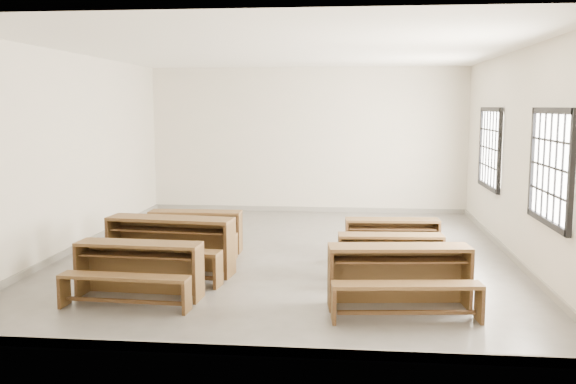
# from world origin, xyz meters

# --- Properties ---
(room) EXTENTS (8.50, 8.50, 3.20)m
(room) POSITION_xyz_m (0.09, 0.00, 2.14)
(room) COLOR slate
(room) RESTS_ON ground
(desk_set_0) EXTENTS (1.58, 0.88, 0.69)m
(desk_set_0) POSITION_xyz_m (-1.58, -2.59, 0.40)
(desk_set_0) COLOR brown
(desk_set_0) RESTS_ON ground
(desk_set_1) EXTENTS (1.86, 1.10, 0.80)m
(desk_set_1) POSITION_xyz_m (-1.53, -1.42, 0.47)
(desk_set_1) COLOR brown
(desk_set_1) RESTS_ON ground
(desk_set_2) EXTENTS (1.50, 0.80, 0.67)m
(desk_set_2) POSITION_xyz_m (-1.51, -0.03, 0.39)
(desk_set_2) COLOR brown
(desk_set_2) RESTS_ON ground
(desk_set_3) EXTENTS (1.73, 1.03, 0.74)m
(desk_set_3) POSITION_xyz_m (1.58, -2.66, 0.43)
(desk_set_3) COLOR brown
(desk_set_3) RESTS_ON ground
(desk_set_4) EXTENTS (1.45, 0.82, 0.63)m
(desk_set_4) POSITION_xyz_m (1.54, -1.45, 0.37)
(desk_set_4) COLOR brown
(desk_set_4) RESTS_ON ground
(desk_set_5) EXTENTS (1.46, 0.82, 0.64)m
(desk_set_5) POSITION_xyz_m (1.63, -0.29, 0.37)
(desk_set_5) COLOR brown
(desk_set_5) RESTS_ON ground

